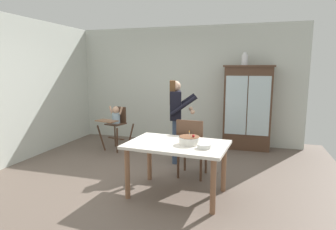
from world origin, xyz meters
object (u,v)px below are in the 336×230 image
high_chair_with_toddler (116,120)px  serving_bowl (204,146)px  dining_table (177,150)px  ceramic_vase (245,59)px  dining_chair_far_side (191,144)px  birthday_cake (189,140)px  china_cabinet (247,107)px  adult_person (176,111)px

high_chair_with_toddler → serving_bowl: (2.22, -1.90, 0.11)m
dining_table → serving_bowl: bearing=-19.6°
high_chair_with_toddler → serving_bowl: high_chair_with_toddler is taller
ceramic_vase → dining_chair_far_side: 2.54m
ceramic_vase → high_chair_with_toddler: ceramic_vase is taller
dining_table → birthday_cake: bearing=0.8°
birthday_cake → serving_bowl: (0.23, -0.14, -0.03)m
ceramic_vase → high_chair_with_toddler: size_ratio=0.28×
birthday_cake → serving_bowl: size_ratio=1.56×
china_cabinet → dining_chair_far_side: size_ratio=1.89×
china_cabinet → ceramic_vase: bearing=177.8°
adult_person → dining_table: bearing=179.6°
high_chair_with_toddler → serving_bowl: 2.93m
birthday_cake → serving_bowl: bearing=-32.3°
china_cabinet → high_chair_with_toddler: bearing=-161.3°
birthday_cake → serving_bowl: 0.27m
high_chair_with_toddler → china_cabinet: bearing=32.4°
dining_chair_far_side → ceramic_vase: bearing=-106.0°
birthday_cake → dining_chair_far_side: 0.71m
ceramic_vase → high_chair_with_toddler: 3.02m
china_cabinet → adult_person: (-1.24, -1.33, 0.06)m
birthday_cake → ceramic_vase: bearing=77.5°
serving_bowl → dining_chair_far_side: dining_chair_far_side is taller
china_cabinet → adult_person: bearing=-132.9°
high_chair_with_toddler → dining_chair_far_side: size_ratio=0.99×
china_cabinet → ceramic_vase: ceramic_vase is taller
ceramic_vase → serving_bowl: (-0.36, -2.81, -1.16)m
china_cabinet → ceramic_vase: size_ratio=6.71×
serving_bowl → adult_person: bearing=117.8°
ceramic_vase → dining_table: ceramic_vase is taller
birthday_cake → high_chair_with_toddler: bearing=138.6°
china_cabinet → birthday_cake: 2.76m
high_chair_with_toddler → dining_table: (1.83, -1.76, -0.02)m
serving_bowl → high_chair_with_toddler: bearing=139.4°
serving_bowl → dining_chair_far_side: bearing=113.0°
china_cabinet → dining_table: size_ratio=1.28×
china_cabinet → dining_table: china_cabinet is taller
china_cabinet → dining_table: bearing=-107.8°
dining_table → birthday_cake: size_ratio=5.06×
china_cabinet → adult_person: 1.82m
adult_person → birthday_cake: bearing=-173.9°
china_cabinet → dining_chair_far_side: china_cabinet is taller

